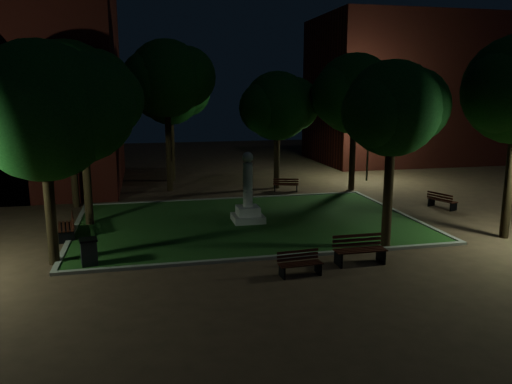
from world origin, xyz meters
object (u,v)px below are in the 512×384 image
bench_near_right (359,250)px  bench_right_side (442,201)px  monument (248,203)px  bench_near_left (300,264)px  bench_far_side (286,185)px  bench_left_side (68,227)px  trash_bin (89,253)px

bench_near_right → bench_right_side: size_ratio=1.14×
bench_right_side → monument: bearing=72.8°
bench_near_right → bench_right_side: (7.65, 6.85, -0.08)m
bench_near_left → bench_right_side: bearing=32.0°
monument → bench_far_side: monument is taller
bench_near_left → bench_far_side: (3.42, 13.51, 0.02)m
bench_left_side → bench_right_side: bench_left_side is taller
bench_near_left → bench_near_right: bearing=10.1°
monument → trash_bin: size_ratio=3.20×
bench_near_left → monument: bearing=87.9°
bench_near_left → bench_left_side: size_ratio=0.81×
bench_near_right → bench_near_left: bearing=-165.3°
monument → trash_bin: (-6.51, -4.50, -0.45)m
bench_far_side → bench_right_side: bearing=154.0°
bench_far_side → bench_near_left: bearing=92.2°
bench_near_left → bench_right_side: bench_right_side is taller
bench_near_left → bench_left_side: bench_left_side is taller
bench_near_left → bench_far_side: bench_far_side is taller
monument → bench_near_left: monument is taller
trash_bin → bench_near_left: bearing=-19.0°
monument → bench_near_right: size_ratio=1.75×
monument → bench_near_left: size_ratio=2.15×
trash_bin → bench_left_side: bearing=107.5°
bench_near_right → bench_right_side: bearing=41.7°
bench_near_left → bench_near_right: size_ratio=0.82×
monument → bench_near_left: 6.88m
monument → bench_right_side: monument is taller
bench_near_left → bench_right_side: (10.03, 7.48, 0.02)m
monument → bench_near_right: bearing=-66.7°
monument → bench_right_side: bearing=3.5°
monument → bench_left_side: (-7.71, -0.68, -0.50)m
bench_far_side → bench_left_side: bearing=49.1°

